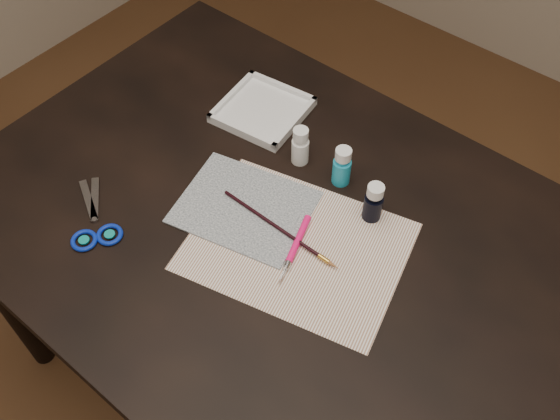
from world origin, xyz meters
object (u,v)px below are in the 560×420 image
Objects in this scene: paper at (297,246)px; paint_bottle_navy at (373,202)px; paint_bottle_white at (300,146)px; canvas at (244,207)px; palette_tray at (263,110)px; scissors at (90,214)px; paint_bottle_cyan at (342,166)px.

paper is 4.41× the size of paint_bottle_navy.
paint_bottle_navy is at bearing -8.27° from paint_bottle_white.
canvas is 1.42× the size of palette_tray.
paint_bottle_white is at bearing -21.45° from palette_tray.
palette_tray reaches higher than canvas.
scissors reaches higher than canvas.
canvas is at bearing -92.20° from paint_bottle_white.
palette_tray is at bearing 168.33° from paint_bottle_cyan.
paper is 0.14m from canvas.
paint_bottle_cyan is (-0.03, 0.19, 0.05)m from paper.
paint_bottle_white is 0.98× the size of paint_bottle_cyan.
paper is at bearing -53.25° from paint_bottle_white.
paint_bottle_cyan is 0.51m from scissors.
paint_bottle_white is 0.50× the size of palette_tray.
paint_bottle_navy is (0.20, -0.03, 0.00)m from paint_bottle_white.
paint_bottle_cyan is at bearing 159.80° from paint_bottle_navy.
paper is 4.48× the size of paint_bottle_white.
paint_bottle_white is 0.10m from paint_bottle_cyan.
palette_tray reaches higher than scissors.
paint_bottle_navy is (0.07, 0.15, 0.05)m from paper.
palette_tray is at bearing 158.55° from paint_bottle_white.
paint_bottle_white reaches higher than scissors.
canvas is (-0.14, 0.01, 0.00)m from paper.
paper is 4.38× the size of paint_bottle_cyan.
canvas is 0.28m from palette_tray.
paint_bottle_cyan is at bearing 99.89° from paper.
paint_bottle_navy is (0.10, -0.04, -0.00)m from paint_bottle_cyan.
canvas is at bearing -145.67° from paint_bottle_navy.
palette_tray is at bearing 140.27° from paper.
paper is 0.42m from scissors.
paint_bottle_cyan is 0.11m from paint_bottle_navy.
paper is at bearing -80.11° from paint_bottle_cyan.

